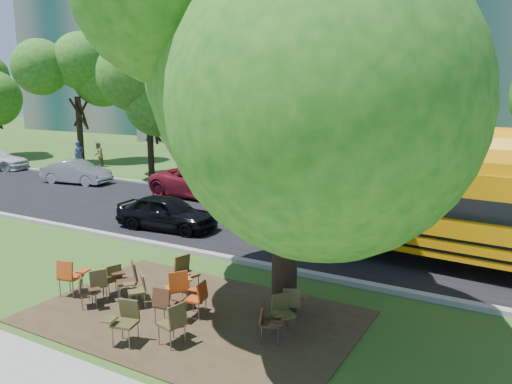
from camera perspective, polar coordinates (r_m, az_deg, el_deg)
The scene contains 32 objects.
ground at distance 12.28m, azimuth -9.60°, elevation -12.04°, with size 160.00×160.00×0.00m, color #2B4D18.
dirt_patch at distance 11.35m, azimuth -7.19°, elevation -13.93°, with size 7.00×4.50×0.03m, color #382819.
asphalt_road at distance 17.91m, azimuth 4.68°, elevation -4.26°, with size 80.00×8.00×0.04m, color black.
kerb_near at distance 14.53m, azimuth -2.07°, elevation -7.81°, with size 80.00×0.25×0.14m, color gray.
kerb_far at distance 21.58m, azimuth 9.29°, elevation -1.52°, with size 80.00×0.25×0.14m, color gray.
building_main at distance 47.58m, azimuth 11.29°, elevation 18.68°, with size 38.00×16.00×22.00m, color #61615C.
building_left at distance 66.62m, azimuth -13.78°, elevation 15.59°, with size 26.00×14.00×20.00m, color #61615C.
bg_tree_0 at distance 28.96m, azimuth -12.20°, elevation 10.64°, with size 5.20×5.20×7.18m.
bg_tree_1 at distance 36.07m, azimuth -19.83°, elevation 11.65°, with size 6.00×6.00×8.40m.
bg_tree_2 at distance 27.53m, azimuth 3.29°, elevation 10.10°, with size 4.80×4.80×6.62m.
main_tree at distance 10.51m, azimuth 3.58°, elevation 15.99°, with size 7.20×7.20×9.31m.
school_bus at distance 14.83m, azimuth 24.06°, elevation -2.11°, with size 11.75×3.47×2.83m.
chair_0 at distance 12.84m, azimuth -20.51°, elevation -8.78°, with size 0.64×0.66×0.94m.
chair_1 at distance 12.11m, azimuth -18.87°, elevation -10.42°, with size 0.66×0.52×0.77m.
chair_2 at distance 12.31m, azimuth -17.56°, elevation -9.76°, with size 0.56×0.71×0.84m.
chair_3 at distance 11.85m, azimuth -13.33°, elevation -10.54°, with size 0.68×0.54×0.79m.
chair_4 at distance 10.85m, azimuth -10.27°, elevation -12.24°, with size 0.58×0.57×0.87m.
chair_5 at distance 10.28m, azimuth -14.75°, elevation -13.74°, with size 0.61×0.64×0.89m.
chair_6 at distance 10.01m, azimuth -9.33°, elevation -14.19°, with size 0.53×0.67×0.90m.
chair_7 at distance 10.01m, azimuth 1.40°, elevation -14.33°, with size 0.64×0.56×0.83m.
chair_8 at distance 12.63m, azimuth -15.97°, elevation -9.24°, with size 0.50×0.63×0.80m.
chair_9 at distance 12.24m, azimuth -14.36°, elevation -9.36°, with size 0.82×0.64×0.95m.
chair_10 at distance 12.35m, azimuth -8.13°, elevation -8.90°, with size 0.56×0.72×0.95m.
chair_11 at distance 11.53m, azimuth -8.88°, elevation -10.47°, with size 0.64×0.81×0.95m.
chair_12 at distance 10.39m, azimuth 2.97°, elevation -13.33°, with size 0.56×0.71×0.83m.
chair_13 at distance 10.86m, azimuth 4.22°, elevation -12.27°, with size 0.55×0.64×0.81m.
chair_14 at distance 11.12m, azimuth -6.64°, elevation -11.65°, with size 0.54×0.55×0.83m.
black_car at distance 17.99m, azimuth -10.14°, elevation -2.33°, with size 1.49×3.69×1.26m, color black.
bg_car_silver at distance 28.17m, azimuth -19.85°, elevation 2.14°, with size 1.33×3.80×1.25m, color #9E9FA4.
bg_car_red at distance 23.08m, azimuth -5.85°, elevation 1.12°, with size 2.46×5.34×1.48m, color maroon.
pedestrian_a at distance 33.81m, azimuth -19.59°, elevation 4.05°, with size 0.64×0.42×1.76m, color #383D7F.
pedestrian_b at distance 34.18m, azimuth -17.59°, elevation 4.12°, with size 0.78×0.61×1.61m, color #866850.
Camera 1 is at (7.22, -8.66, 4.87)m, focal length 35.00 mm.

